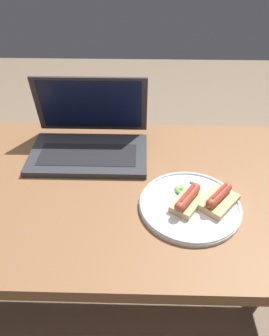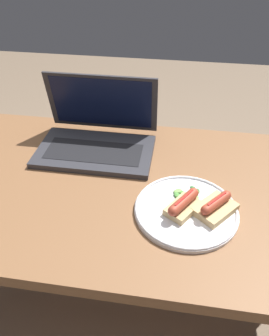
# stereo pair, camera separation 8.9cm
# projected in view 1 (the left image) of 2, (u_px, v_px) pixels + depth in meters

# --- Properties ---
(ground_plane) EXTENTS (6.00, 6.00, 0.00)m
(ground_plane) POSITION_uv_depth(u_px,v_px,m) (139.00, 313.00, 1.36)
(ground_plane) COLOR #75604C
(desk) EXTENTS (1.49, 0.67, 0.70)m
(desk) POSITION_uv_depth(u_px,v_px,m) (141.00, 204.00, 0.97)
(desk) COLOR brown
(desk) RESTS_ON ground_plane
(laptop) EXTENTS (0.37, 0.25, 0.22)m
(laptop) POSITION_uv_depth(u_px,v_px,m) (90.00, 140.00, 1.04)
(laptop) COLOR #2D2D33
(laptop) RESTS_ON desk
(plate) EXTENTS (0.27, 0.27, 0.02)m
(plate) POSITION_uv_depth(u_px,v_px,m) (190.00, 205.00, 0.85)
(plate) COLOR silver
(plate) RESTS_ON desk
(sausage_toast_left) EXTENTS (0.10, 0.11, 0.05)m
(sausage_toast_left) POSITION_uv_depth(u_px,v_px,m) (188.00, 200.00, 0.83)
(sausage_toast_left) COLOR tan
(sausage_toast_left) RESTS_ON plate
(sausage_toast_middle) EXTENTS (0.12, 0.13, 0.05)m
(sausage_toast_middle) POSITION_uv_depth(u_px,v_px,m) (218.00, 199.00, 0.84)
(sausage_toast_middle) COLOR tan
(sausage_toast_middle) RESTS_ON plate
(salad_pile) EXTENTS (0.07, 0.08, 0.01)m
(salad_pile) POSITION_uv_depth(u_px,v_px,m) (188.00, 190.00, 0.89)
(salad_pile) COLOR #387A33
(salad_pile) RESTS_ON plate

